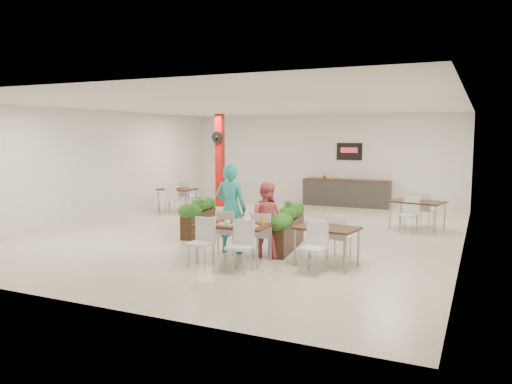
# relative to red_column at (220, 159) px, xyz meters

# --- Properties ---
(ground) EXTENTS (12.00, 12.00, 0.00)m
(ground) POSITION_rel_red_column_xyz_m (3.00, -3.79, -1.64)
(ground) COLOR beige
(ground) RESTS_ON ground
(room_shell) EXTENTS (10.10, 12.10, 3.22)m
(room_shell) POSITION_rel_red_column_xyz_m (3.00, -3.79, 0.36)
(room_shell) COLOR white
(room_shell) RESTS_ON ground
(red_column) EXTENTS (0.40, 0.41, 3.20)m
(red_column) POSITION_rel_red_column_xyz_m (0.00, 0.00, 0.00)
(red_column) COLOR #B2100B
(red_column) RESTS_ON ground
(service_counter) EXTENTS (3.00, 0.64, 2.20)m
(service_counter) POSITION_rel_red_column_xyz_m (4.00, 1.86, -1.15)
(service_counter) COLOR #2E2C29
(service_counter) RESTS_ON ground
(main_table) EXTENTS (1.42, 1.66, 0.92)m
(main_table) POSITION_rel_red_column_xyz_m (3.95, -6.67, -1.01)
(main_table) COLOR #331E11
(main_table) RESTS_ON ground
(diner_man) EXTENTS (0.70, 0.47, 1.88)m
(diner_man) POSITION_rel_red_column_xyz_m (3.56, -6.02, -0.70)
(diner_man) COLOR #29B2AB
(diner_man) RESTS_ON ground
(diner_woman) EXTENTS (0.77, 0.61, 1.54)m
(diner_woman) POSITION_rel_red_column_xyz_m (4.36, -6.02, -0.87)
(diner_woman) COLOR #DE636D
(diner_woman) RESTS_ON ground
(planter_left) EXTENTS (0.64, 1.80, 0.94)m
(planter_left) POSITION_rel_red_column_xyz_m (1.89, -4.55, -1.15)
(planter_left) COLOR black
(planter_left) RESTS_ON ground
(planter_right) EXTENTS (0.61, 2.02, 1.06)m
(planter_right) POSITION_rel_red_column_xyz_m (4.52, -5.20, -1.14)
(planter_right) COLOR black
(planter_right) RESTS_ON ground
(side_table_a) EXTENTS (1.18, 1.63, 0.92)m
(side_table_a) POSITION_rel_red_column_xyz_m (-0.70, -1.61, -1.02)
(side_table_a) COLOR #331E11
(side_table_a) RESTS_ON ground
(side_table_b) EXTENTS (1.48, 1.67, 0.92)m
(side_table_b) POSITION_rel_red_column_xyz_m (6.79, -1.58, -1.00)
(side_table_b) COLOR #331E11
(side_table_b) RESTS_ON ground
(side_table_c) EXTENTS (1.23, 1.66, 0.92)m
(side_table_c) POSITION_rel_red_column_xyz_m (5.70, -6.21, -1.02)
(side_table_c) COLOR #331E11
(side_table_c) RESTS_ON ground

